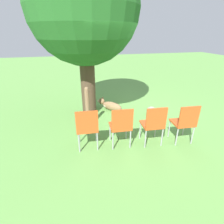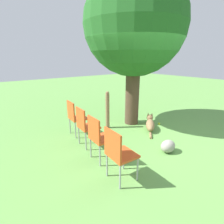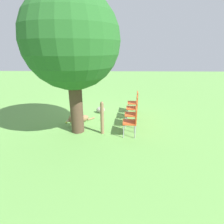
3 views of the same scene
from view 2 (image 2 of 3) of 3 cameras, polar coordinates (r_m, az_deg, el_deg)
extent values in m
plane|color=#609947|center=(4.83, 14.01, -7.59)|extent=(30.00, 30.00, 0.00)
cylinder|color=#4C3828|center=(5.35, 6.67, 6.99)|extent=(0.42, 0.42, 2.09)
sphere|color=#235B23|center=(5.34, 7.42, 26.54)|extent=(2.80, 2.80, 2.80)
ellipsoid|color=olive|center=(5.16, 12.36, -4.18)|extent=(0.68, 0.65, 0.28)
ellipsoid|color=#C6B293|center=(5.34, 12.28, -3.57)|extent=(0.32, 0.32, 0.17)
sphere|color=olive|center=(5.51, 12.26, -1.84)|extent=(0.28, 0.28, 0.20)
cylinder|color=#C6B293|center=(5.62, 12.21, -1.61)|extent=(0.12, 0.12, 0.08)
cone|color=olive|center=(5.47, 11.77, -0.65)|extent=(0.06, 0.06, 0.09)
cone|color=olive|center=(5.47, 12.90, -0.71)|extent=(0.06, 0.06, 0.09)
cylinder|color=olive|center=(4.76, 12.49, -7.49)|extent=(0.27, 0.26, 0.06)
cylinder|color=#846647|center=(5.05, -1.46, 0.27)|extent=(0.11, 0.11, 1.03)
sphere|color=#846647|center=(4.92, -1.51, 6.21)|extent=(0.10, 0.10, 0.10)
cube|color=#D14C1E|center=(2.98, 3.35, -13.72)|extent=(0.45, 0.47, 0.04)
cube|color=#D14C1E|center=(2.76, 0.17, -10.54)|extent=(0.06, 0.44, 0.45)
cylinder|color=#99999E|center=(3.33, 3.79, -14.94)|extent=(0.03, 0.03, 0.44)
cylinder|color=#99999E|center=(3.09, 8.31, -17.95)|extent=(0.03, 0.03, 0.44)
cylinder|color=#99999E|center=(3.15, -1.64, -16.91)|extent=(0.03, 0.03, 0.44)
cylinder|color=#99999E|center=(2.90, 2.65, -20.41)|extent=(0.03, 0.03, 0.44)
cube|color=#D14C1E|center=(3.52, -3.04, -8.59)|extent=(0.45, 0.47, 0.04)
cube|color=#D14C1E|center=(3.33, -5.99, -5.57)|extent=(0.06, 0.44, 0.45)
cylinder|color=#99999E|center=(3.85, -2.13, -10.11)|extent=(0.03, 0.03, 0.44)
cylinder|color=#99999E|center=(3.57, 1.16, -12.45)|extent=(0.03, 0.03, 0.44)
cylinder|color=#99999E|center=(3.70, -6.97, -11.48)|extent=(0.03, 0.03, 0.44)
cylinder|color=#99999E|center=(3.41, -3.96, -14.10)|extent=(0.03, 0.03, 0.44)
cube|color=#D14C1E|center=(4.10, -7.56, -4.81)|extent=(0.45, 0.47, 0.04)
cube|color=#D14C1E|center=(3.94, -10.22, -2.06)|extent=(0.06, 0.44, 0.45)
cylinder|color=#99999E|center=(4.43, -6.46, -6.41)|extent=(0.03, 0.03, 0.44)
cylinder|color=#99999E|center=(4.12, -3.98, -8.21)|extent=(0.03, 0.03, 0.44)
cylinder|color=#99999E|center=(4.29, -10.75, -7.43)|extent=(0.03, 0.03, 0.44)
cylinder|color=#99999E|center=(3.97, -8.53, -9.39)|extent=(0.03, 0.03, 0.44)
cube|color=#D14C1E|center=(4.72, -10.89, -1.97)|extent=(0.45, 0.47, 0.04)
cube|color=#D14C1E|center=(4.58, -13.29, 0.49)|extent=(0.06, 0.44, 0.45)
cylinder|color=#99999E|center=(5.03, -9.72, -3.57)|extent=(0.03, 0.03, 0.44)
cylinder|color=#99999E|center=(4.71, -7.79, -4.95)|extent=(0.03, 0.03, 0.44)
cylinder|color=#99999E|center=(4.91, -13.55, -4.35)|extent=(0.03, 0.03, 0.44)
cylinder|color=#99999E|center=(4.58, -11.84, -5.85)|extent=(0.03, 0.03, 0.44)
sphere|color=#CCE033|center=(5.63, 15.13, -3.67)|extent=(0.07, 0.07, 0.07)
ellipsoid|color=gray|center=(4.09, 17.81, -10.58)|extent=(0.36, 0.27, 0.28)
camera|label=1|loc=(4.47, -56.68, 13.90)|focal=28.00mm
camera|label=3|loc=(9.42, -24.40, 20.03)|focal=28.00mm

